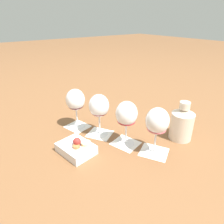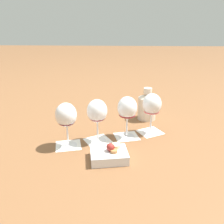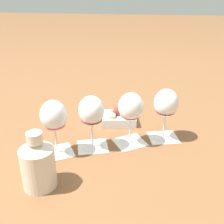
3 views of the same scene
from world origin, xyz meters
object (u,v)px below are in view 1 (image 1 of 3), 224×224
at_px(wine_glass_2, 99,108).
at_px(wine_glass_3, 76,102).
at_px(wine_glass_0, 157,123).
at_px(wine_glass_1, 127,115).
at_px(ceramic_vase, 182,123).
at_px(snack_dish, 76,148).

height_order(wine_glass_2, wine_glass_3, same).
xyz_separation_m(wine_glass_0, wine_glass_1, (0.11, 0.05, -0.00)).
distance_m(ceramic_vase, snack_dish, 0.43).
bearing_deg(wine_glass_3, wine_glass_0, -157.97).
height_order(wine_glass_1, snack_dish, wine_glass_1).
bearing_deg(wine_glass_0, wine_glass_1, 24.39).
height_order(wine_glass_1, ceramic_vase, wine_glass_1).
height_order(wine_glass_1, wine_glass_3, same).
distance_m(wine_glass_0, ceramic_vase, 0.17).
bearing_deg(wine_glass_2, wine_glass_0, -158.12).
height_order(wine_glass_0, wine_glass_1, same).
height_order(wine_glass_3, snack_dish, wine_glass_3).
xyz_separation_m(ceramic_vase, snack_dish, (0.17, 0.40, -0.05)).
height_order(wine_glass_2, snack_dish, wine_glass_2).
distance_m(wine_glass_0, wine_glass_2, 0.25).
bearing_deg(snack_dish, ceramic_vase, -113.18).
bearing_deg(snack_dish, wine_glass_3, -28.73).
distance_m(wine_glass_2, ceramic_vase, 0.34).
relative_size(wine_glass_0, snack_dish, 1.22).
distance_m(wine_glass_0, wine_glass_3, 0.37).
height_order(wine_glass_0, wine_glass_2, same).
relative_size(wine_glass_2, snack_dish, 1.22).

